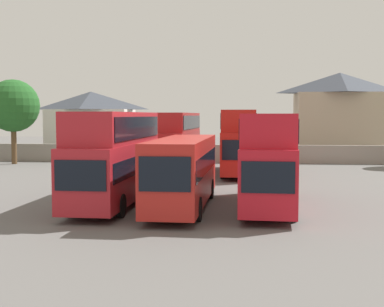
{
  "coord_description": "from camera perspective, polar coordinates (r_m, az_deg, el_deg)",
  "views": [
    {
      "loc": [
        2.83,
        -27.03,
        4.7
      ],
      "look_at": [
        0.0,
        3.0,
        2.55
      ],
      "focal_mm": 50.14,
      "sensor_mm": 36.0,
      "label": 1
    }
  ],
  "objects": [
    {
      "name": "ground",
      "position": [
        45.36,
        1.78,
        -1.87
      ],
      "size": [
        140.0,
        140.0,
        0.0
      ],
      "primitive_type": "plane",
      "color": "#605E5B"
    },
    {
      "name": "depot_boundary_wall",
      "position": [
        53.1,
        2.31,
        -0.03
      ],
      "size": [
        56.0,
        0.5,
        1.8
      ],
      "primitive_type": "cube",
      "color": "gray",
      "rests_on": "ground"
    },
    {
      "name": "bus_1",
      "position": [
        28.35,
        -8.16,
        0.08
      ],
      "size": [
        2.88,
        11.11,
        4.86
      ],
      "rotation": [
        0.0,
        0.0,
        -1.6
      ],
      "color": "#B01E27",
      "rests_on": "ground"
    },
    {
      "name": "bus_2",
      "position": [
        27.07,
        -0.96,
        -1.61
      ],
      "size": [
        2.73,
        11.05,
        3.54
      ],
      "rotation": [
        0.0,
        0.0,
        -1.6
      ],
      "color": "red",
      "rests_on": "ground"
    },
    {
      "name": "bus_3",
      "position": [
        27.41,
        8.25,
        -0.16
      ],
      "size": [
        3.12,
        10.67,
        4.77
      ],
      "rotation": [
        0.0,
        0.0,
        -1.63
      ],
      "color": "red",
      "rests_on": "ground"
    },
    {
      "name": "bus_4",
      "position": [
        43.65,
        -1.61,
        1.53
      ],
      "size": [
        2.93,
        10.82,
        4.9
      ],
      "rotation": [
        0.0,
        0.0,
        -1.61
      ],
      "color": "#AE1E1F",
      "rests_on": "ground"
    },
    {
      "name": "bus_5",
      "position": [
        43.23,
        5.08,
        1.64
      ],
      "size": [
        2.73,
        11.67,
        5.1
      ],
      "rotation": [
        0.0,
        0.0,
        -1.58
      ],
      "color": "red",
      "rests_on": "ground"
    },
    {
      "name": "house_terrace_left",
      "position": [
        62.1,
        -10.67,
        3.15
      ],
      "size": [
        9.47,
        6.46,
        7.39
      ],
      "color": "silver",
      "rests_on": "ground"
    },
    {
      "name": "house_terrace_centre",
      "position": [
        62.32,
        15.39,
        4.03
      ],
      "size": [
        10.07,
        6.71,
        9.45
      ],
      "color": "tan",
      "rests_on": "ground"
    },
    {
      "name": "tree_behind_wall",
      "position": [
        54.54,
        -18.5,
        4.82
      ],
      "size": [
        5.06,
        5.06,
        8.16
      ],
      "color": "brown",
      "rests_on": "ground"
    }
  ]
}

